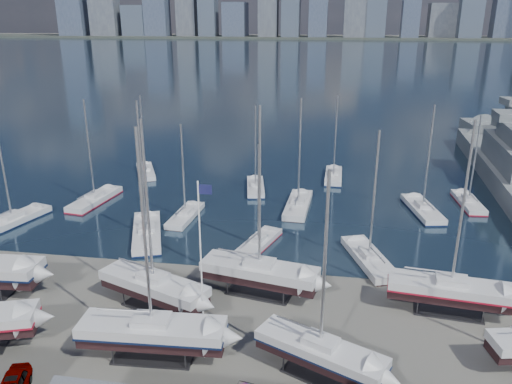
# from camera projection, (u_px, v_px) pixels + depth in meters

# --- Properties ---
(ground) EXTENTS (1400.00, 1400.00, 0.00)m
(ground) POSITION_uv_depth(u_px,v_px,m) (212.00, 327.00, 40.28)
(ground) COLOR #605E59
(ground) RESTS_ON ground
(water) EXTENTS (1400.00, 600.00, 0.40)m
(water) POSITION_uv_depth(u_px,v_px,m) (324.00, 55.00, 329.11)
(water) COLOR #1B2D3F
(water) RESTS_ON ground
(far_shore) EXTENTS (1400.00, 80.00, 2.20)m
(far_shore) POSITION_uv_depth(u_px,v_px,m) (331.00, 38.00, 570.90)
(far_shore) COLOR #2D332D
(far_shore) RESTS_ON ground
(skyline) EXTENTS (639.14, 43.80, 107.69)m
(skyline) POSITION_uv_depth(u_px,v_px,m) (325.00, 2.00, 553.63)
(skyline) COLOR #475166
(skyline) RESTS_ON far_shore
(sailboat_cradle_2) EXTENTS (10.43, 6.36, 16.45)m
(sailboat_cradle_2) POSITION_uv_depth(u_px,v_px,m) (154.00, 286.00, 42.30)
(sailboat_cradle_2) COLOR #2D2D33
(sailboat_cradle_2) RESTS_ON ground
(sailboat_cradle_3) EXTENTS (10.86, 3.59, 17.21)m
(sailboat_cradle_3) POSITION_uv_depth(u_px,v_px,m) (152.00, 332.00, 36.11)
(sailboat_cradle_3) COLOR #2D2D33
(sailboat_cradle_3) RESTS_ON ground
(sailboat_cradle_4) EXTENTS (10.86, 4.92, 17.05)m
(sailboat_cradle_4) POSITION_uv_depth(u_px,v_px,m) (259.00, 272.00, 44.51)
(sailboat_cradle_4) COLOR #2D2D33
(sailboat_cradle_4) RESTS_ON ground
(sailboat_cradle_5) EXTENTS (9.49, 6.28, 15.06)m
(sailboat_cradle_5) POSITION_uv_depth(u_px,v_px,m) (320.00, 352.00, 34.10)
(sailboat_cradle_5) COLOR #2D2D33
(sailboat_cradle_5) RESTS_ON ground
(sailboat_cradle_6) EXTENTS (10.49, 3.98, 16.50)m
(sailboat_cradle_6) POSITION_uv_depth(u_px,v_px,m) (450.00, 290.00, 41.64)
(sailboat_cradle_6) COLOR #2D2D33
(sailboat_cradle_6) RESTS_ON ground
(sailboat_moored_0) EXTENTS (5.33, 10.33, 14.87)m
(sailboat_moored_0) POSITION_uv_depth(u_px,v_px,m) (13.00, 222.00, 60.13)
(sailboat_moored_0) COLOR black
(sailboat_moored_0) RESTS_ON water
(sailboat_moored_1) EXTENTS (3.97, 9.97, 14.50)m
(sailboat_moored_1) POSITION_uv_depth(u_px,v_px,m) (95.00, 200.00, 67.18)
(sailboat_moored_1) COLOR black
(sailboat_moored_1) RESTS_ON water
(sailboat_moored_2) EXTENTS (5.86, 8.85, 13.05)m
(sailboat_moored_2) POSITION_uv_depth(u_px,v_px,m) (146.00, 172.00, 79.27)
(sailboat_moored_2) COLOR black
(sailboat_moored_2) RESTS_ON water
(sailboat_moored_3) EXTENTS (6.61, 11.26, 16.26)m
(sailboat_moored_3) POSITION_uv_depth(u_px,v_px,m) (147.00, 234.00, 56.66)
(sailboat_moored_3) COLOR black
(sailboat_moored_3) RESTS_ON water
(sailboat_moored_4) EXTENTS (2.84, 8.35, 12.41)m
(sailboat_moored_4) POSITION_uv_depth(u_px,v_px,m) (185.00, 216.00, 61.83)
(sailboat_moored_4) COLOR black
(sailboat_moored_4) RESTS_ON water
(sailboat_moored_5) EXTENTS (3.89, 8.82, 12.76)m
(sailboat_moored_5) POSITION_uv_depth(u_px,v_px,m) (255.00, 188.00, 72.13)
(sailboat_moored_5) COLOR black
(sailboat_moored_5) RESTS_ON water
(sailboat_moored_6) EXTENTS (4.49, 8.29, 11.94)m
(sailboat_moored_6) POSITION_uv_depth(u_px,v_px,m) (258.00, 244.00, 54.38)
(sailboat_moored_6) COLOR black
(sailboat_moored_6) RESTS_ON water
(sailboat_moored_7) EXTENTS (3.22, 10.07, 15.04)m
(sailboat_moored_7) POSITION_uv_depth(u_px,v_px,m) (298.00, 206.00, 65.08)
(sailboat_moored_7) COLOR black
(sailboat_moored_7) RESTS_ON water
(sailboat_moored_8) EXTENTS (2.60, 8.95, 13.34)m
(sailboat_moored_8) POSITION_uv_depth(u_px,v_px,m) (333.00, 177.00, 77.06)
(sailboat_moored_8) COLOR black
(sailboat_moored_8) RESTS_ON water
(sailboat_moored_9) EXTENTS (5.65, 9.86, 14.37)m
(sailboat_moored_9) POSITION_uv_depth(u_px,v_px,m) (369.00, 260.00, 50.75)
(sailboat_moored_9) COLOR black
(sailboat_moored_9) RESTS_ON water
(sailboat_moored_10) EXTENTS (4.55, 9.99, 14.43)m
(sailboat_moored_10) POSITION_uv_depth(u_px,v_px,m) (422.00, 210.00, 63.72)
(sailboat_moored_10) COLOR black
(sailboat_moored_10) RESTS_ON water
(sailboat_moored_11) EXTENTS (2.98, 8.61, 12.64)m
(sailboat_moored_11) POSITION_uv_depth(u_px,v_px,m) (468.00, 203.00, 66.23)
(sailboat_moored_11) COLOR black
(sailboat_moored_11) RESTS_ON water
(flagpole) EXTENTS (1.10, 0.12, 12.44)m
(flagpole) POSITION_uv_depth(u_px,v_px,m) (202.00, 247.00, 37.83)
(flagpole) COLOR white
(flagpole) RESTS_ON ground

